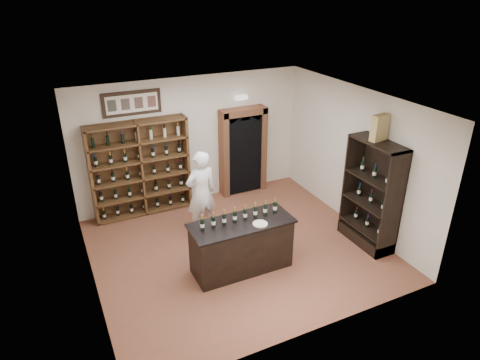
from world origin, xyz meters
name	(u,v)px	position (x,y,z in m)	size (l,w,h in m)	color
floor	(237,249)	(0.00, 0.00, 0.00)	(5.50, 5.50, 0.00)	brown
ceiling	(237,103)	(0.00, 0.00, 3.00)	(5.50, 5.50, 0.00)	white
wall_back	(192,140)	(0.00, 2.50, 1.50)	(5.50, 0.04, 3.00)	silver
wall_left	(83,213)	(-2.75, 0.00, 1.50)	(0.04, 5.00, 3.00)	silver
wall_right	(354,158)	(2.75, 0.00, 1.50)	(0.04, 5.00, 3.00)	silver
wine_shelf	(140,168)	(-1.30, 2.33, 1.10)	(2.20, 0.38, 2.20)	brown
framed_picture	(132,103)	(-1.30, 2.47, 2.55)	(1.25, 0.04, 0.52)	black
arched_doorway	(243,149)	(1.25, 2.33, 1.14)	(1.17, 0.35, 2.17)	black
emergency_light	(241,98)	(1.25, 2.42, 2.40)	(0.30, 0.10, 0.10)	white
tasting_counter	(241,246)	(-0.20, -0.60, 0.49)	(1.88, 0.78, 1.00)	black
counter_bottle_0	(202,224)	(-0.92, -0.54, 1.11)	(0.07, 0.07, 0.30)	black
counter_bottle_1	(213,222)	(-0.71, -0.54, 1.11)	(0.07, 0.07, 0.30)	black
counter_bottle_2	(224,219)	(-0.51, -0.54, 1.11)	(0.07, 0.07, 0.30)	black
counter_bottle_3	(235,217)	(-0.30, -0.54, 1.11)	(0.07, 0.07, 0.30)	black
counter_bottle_4	(245,214)	(-0.10, -0.54, 1.11)	(0.07, 0.07, 0.30)	black
counter_bottle_5	(255,212)	(0.11, -0.54, 1.11)	(0.07, 0.07, 0.30)	black
counter_bottle_6	(265,209)	(0.31, -0.54, 1.11)	(0.07, 0.07, 0.30)	black
counter_bottle_7	(275,207)	(0.52, -0.54, 1.11)	(0.07, 0.07, 0.30)	black
side_cabinet	(371,209)	(2.52, -0.90, 0.75)	(0.48, 1.20, 2.20)	black
shopkeeper	(201,193)	(-0.39, 0.92, 0.92)	(0.67, 0.44, 1.85)	white
plate	(260,224)	(0.06, -0.81, 1.01)	(0.27, 0.27, 0.02)	silver
wine_crate	(380,128)	(2.51, -0.83, 2.45)	(0.35, 0.14, 0.50)	tan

